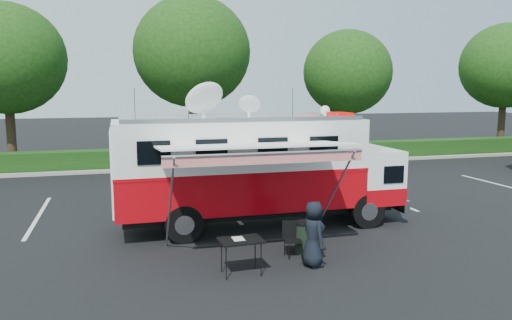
% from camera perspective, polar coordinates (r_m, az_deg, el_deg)
% --- Properties ---
extents(ground_plane, '(120.00, 120.00, 0.00)m').
position_cam_1_polar(ground_plane, '(14.88, 0.52, -7.53)').
color(ground_plane, black).
rests_on(ground_plane, ground).
extents(back_border, '(60.00, 6.14, 8.87)m').
position_cam_1_polar(back_border, '(27.17, -4.82, 10.20)').
color(back_border, '#9E998E').
rests_on(back_border, ground_plane).
extents(stall_lines, '(24.12, 5.50, 0.01)m').
position_cam_1_polar(stall_lines, '(17.58, -3.78, -5.07)').
color(stall_lines, silver).
rests_on(stall_lines, ground_plane).
extents(command_truck, '(8.42, 2.32, 4.04)m').
position_cam_1_polar(command_truck, '(14.49, 0.25, -0.94)').
color(command_truck, black).
rests_on(command_truck, ground_plane).
extents(awning, '(4.60, 2.39, 2.78)m').
position_cam_1_polar(awning, '(11.87, -0.06, 1.27)').
color(awning, white).
rests_on(awning, ground_plane).
extents(person, '(0.58, 0.80, 1.51)m').
position_cam_1_polar(person, '(11.75, 6.52, -11.93)').
color(person, black).
rests_on(person, ground_plane).
extents(folding_table, '(0.96, 0.70, 0.80)m').
position_cam_1_polar(folding_table, '(10.95, -1.73, -9.27)').
color(folding_table, black).
rests_on(folding_table, ground_plane).
extents(folding_chair, '(0.48, 0.50, 0.85)m').
position_cam_1_polar(folding_chair, '(12.23, 4.11, -8.62)').
color(folding_chair, black).
rests_on(folding_chair, ground_plane).
extents(trash_bin, '(0.53, 0.53, 0.79)m').
position_cam_1_polar(trash_bin, '(12.47, 5.59, -8.78)').
color(trash_bin, black).
rests_on(trash_bin, ground_plane).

